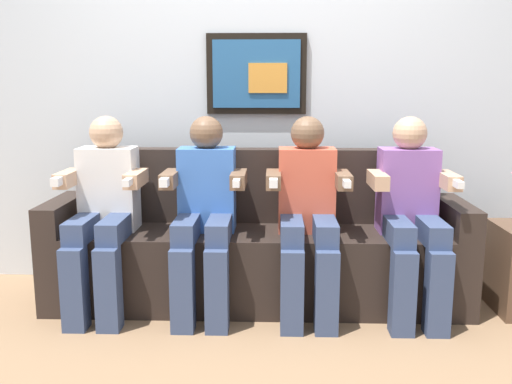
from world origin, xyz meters
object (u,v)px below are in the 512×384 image
object	(u,v)px
couch	(257,250)
person_leftmost	(104,207)
person_rightmost	(411,209)
person_left_center	(205,208)
person_right_center	(307,209)

from	to	relation	value
couch	person_leftmost	bearing A→B (deg)	-168.88
person_rightmost	person_left_center	bearing A→B (deg)	-179.98
person_right_center	person_leftmost	bearing A→B (deg)	180.00
person_leftmost	person_right_center	xyz separation A→B (m)	(1.15, 0.00, 0.00)
person_right_center	person_left_center	bearing A→B (deg)	180.00
couch	person_leftmost	size ratio (longest dim) A/B	2.19
person_right_center	person_rightmost	size ratio (longest dim) A/B	1.00
person_left_center	couch	bearing A→B (deg)	30.53
couch	person_rightmost	distance (m)	0.92
couch	person_left_center	distance (m)	0.44
couch	person_rightmost	xyz separation A→B (m)	(0.86, -0.17, 0.29)
person_leftmost	couch	bearing A→B (deg)	11.12
couch	person_left_center	size ratio (longest dim) A/B	2.19
person_rightmost	person_right_center	bearing A→B (deg)	-179.95
couch	person_rightmost	bearing A→B (deg)	-11.09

